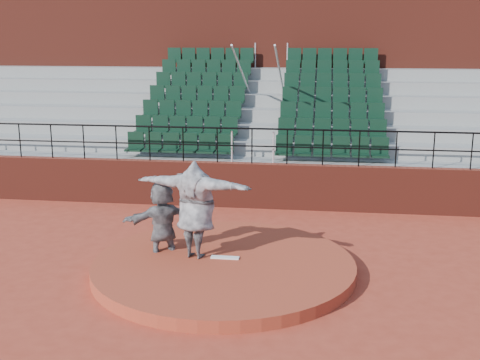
% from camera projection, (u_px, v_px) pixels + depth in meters
% --- Properties ---
extents(ground, '(90.00, 90.00, 0.00)m').
position_uv_depth(ground, '(224.00, 272.00, 12.66)').
color(ground, '#A23824').
rests_on(ground, ground).
extents(pitchers_mound, '(5.50, 5.50, 0.25)m').
position_uv_depth(pitchers_mound, '(224.00, 266.00, 12.63)').
color(pitchers_mound, '#A13B24').
rests_on(pitchers_mound, ground).
extents(pitching_rubber, '(0.60, 0.15, 0.03)m').
position_uv_depth(pitching_rubber, '(225.00, 257.00, 12.74)').
color(pitching_rubber, white).
rests_on(pitching_rubber, pitchers_mound).
extents(boundary_wall, '(24.00, 0.30, 1.30)m').
position_uv_depth(boundary_wall, '(252.00, 185.00, 17.33)').
color(boundary_wall, maroon).
rests_on(boundary_wall, ground).
extents(wall_railing, '(24.04, 0.05, 1.03)m').
position_uv_depth(wall_railing, '(252.00, 138.00, 17.00)').
color(wall_railing, black).
rests_on(wall_railing, boundary_wall).
extents(seating_deck, '(24.00, 5.97, 4.63)m').
position_uv_depth(seating_deck, '(264.00, 138.00, 20.65)').
color(seating_deck, gray).
rests_on(seating_deck, ground).
extents(press_box_facade, '(24.00, 3.00, 7.10)m').
position_uv_depth(press_box_facade, '(274.00, 69.00, 23.97)').
color(press_box_facade, maroon).
rests_on(press_box_facade, ground).
extents(pitcher, '(2.66, 1.27, 2.09)m').
position_uv_depth(pitcher, '(195.00, 209.00, 12.61)').
color(pitcher, black).
rests_on(pitcher, pitchers_mound).
extents(fielder, '(1.72, 1.32, 1.81)m').
position_uv_depth(fielder, '(162.00, 221.00, 13.09)').
color(fielder, black).
rests_on(fielder, ground).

